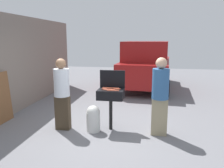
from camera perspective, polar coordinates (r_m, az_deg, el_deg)
name	(u,v)px	position (r m, az deg, el deg)	size (l,w,h in m)	color
ground_plane	(102,129)	(5.55, -2.60, -11.20)	(24.00, 24.00, 0.00)	slate
house_wall_side	(13,64)	(7.25, -23.48, 4.62)	(0.24, 8.00, 2.80)	slate
bbq_grill	(111,96)	(5.29, -0.31, -2.95)	(0.60, 0.44, 0.97)	black
grill_lid_open	(112,79)	(5.43, 0.11, 1.26)	(0.60, 0.05, 0.42)	black
hot_dog_0	(104,89)	(5.25, -1.91, -1.28)	(0.03, 0.03, 0.13)	#B74C33
hot_dog_1	(106,90)	(5.18, -1.43, -1.45)	(0.03, 0.03, 0.13)	#B74C33
hot_dog_2	(116,91)	(5.10, 1.06, -1.64)	(0.03, 0.03, 0.13)	#C6593D
hot_dog_3	(118,89)	(5.28, 1.45, -1.21)	(0.03, 0.03, 0.13)	#AD4228
hot_dog_4	(106,89)	(5.30, -1.51, -1.14)	(0.03, 0.03, 0.13)	#AD4228
hot_dog_5	(112,90)	(5.16, -0.09, -1.50)	(0.03, 0.03, 0.13)	#AD4228
hot_dog_6	(109,88)	(5.35, -0.86, -1.03)	(0.03, 0.03, 0.13)	#AD4228
hot_dog_7	(116,88)	(5.36, 1.02, -1.01)	(0.03, 0.03, 0.13)	#C6593D
hot_dog_8	(117,89)	(5.24, 1.17, -1.30)	(0.03, 0.03, 0.13)	#B74C33
hot_dog_9	(116,88)	(5.33, 0.99, -1.09)	(0.03, 0.03, 0.13)	#B74C33
hot_dog_10	(110,90)	(5.10, -0.55, -1.63)	(0.03, 0.03, 0.13)	#B74C33
hot_dog_11	(112,89)	(5.21, -0.04, -1.38)	(0.03, 0.03, 0.13)	#AD4228
hot_dog_12	(105,88)	(5.40, -1.71, -0.92)	(0.03, 0.03, 0.13)	#C6593D
hot_dog_13	(111,88)	(5.37, -0.24, -0.99)	(0.03, 0.03, 0.13)	#B74C33
propane_tank	(93,118)	(5.34, -4.71, -8.46)	(0.32, 0.32, 0.62)	silver
person_left	(62,92)	(5.42, -12.41, -1.88)	(0.35, 0.35, 1.68)	#3F3323
person_right	(160,94)	(5.07, 11.95, -2.43)	(0.36, 0.36, 1.73)	gray
parked_minivan	(146,65)	(10.04, 8.58, 4.82)	(2.26, 4.51, 2.02)	maroon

